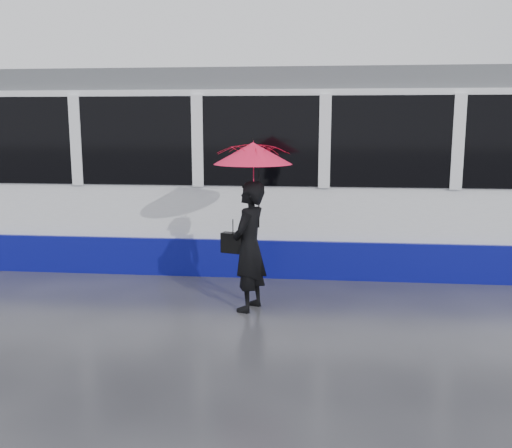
# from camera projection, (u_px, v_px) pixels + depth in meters

# --- Properties ---
(ground) EXTENTS (90.00, 90.00, 0.00)m
(ground) POSITION_uv_depth(u_px,v_px,m) (236.00, 301.00, 8.07)
(ground) COLOR #28282D
(ground) RESTS_ON ground
(rails) EXTENTS (34.00, 1.51, 0.02)m
(rails) POSITION_uv_depth(u_px,v_px,m) (255.00, 259.00, 10.52)
(rails) COLOR #3F3D38
(rails) RESTS_ON ground
(tram) EXTENTS (26.00, 2.56, 3.35)m
(tram) POSITION_uv_depth(u_px,v_px,m) (132.00, 170.00, 10.47)
(tram) COLOR white
(tram) RESTS_ON ground
(woman) EXTENTS (0.59, 0.73, 1.74)m
(woman) POSITION_uv_depth(u_px,v_px,m) (249.00, 247.00, 7.56)
(woman) COLOR black
(woman) RESTS_ON ground
(umbrella) EXTENTS (1.29, 1.29, 1.17)m
(umbrella) POSITION_uv_depth(u_px,v_px,m) (253.00, 169.00, 7.38)
(umbrella) COLOR #FC1586
(umbrella) RESTS_ON ground
(handbag) EXTENTS (0.34, 0.22, 0.45)m
(handbag) POSITION_uv_depth(u_px,v_px,m) (233.00, 243.00, 7.60)
(handbag) COLOR black
(handbag) RESTS_ON ground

